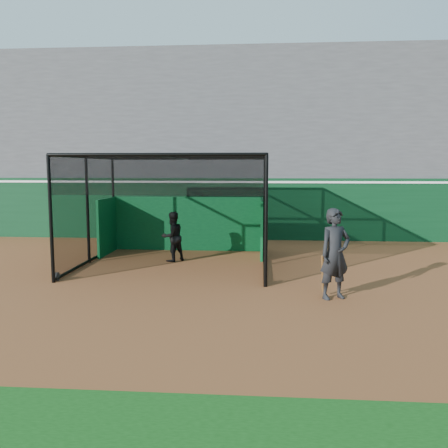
{
  "coord_description": "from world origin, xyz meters",
  "views": [
    {
      "loc": [
        1.98,
        -10.82,
        2.95
      ],
      "look_at": [
        0.96,
        2.0,
        1.4
      ],
      "focal_mm": 38.0,
      "sensor_mm": 36.0,
      "label": 1
    }
  ],
  "objects": [
    {
      "name": "batter",
      "position": [
        -0.79,
        3.69,
        0.78
      ],
      "size": [
        0.96,
        0.96,
        1.56
      ],
      "primitive_type": "imported",
      "rotation": [
        0.0,
        0.0,
        3.92
      ],
      "color": "black",
      "rests_on": "ground"
    },
    {
      "name": "outfield_wall",
      "position": [
        0.0,
        8.5,
        1.29
      ],
      "size": [
        50.0,
        0.5,
        2.5
      ],
      "color": "#093217",
      "rests_on": "ground"
    },
    {
      "name": "grandstand",
      "position": [
        0.0,
        12.27,
        4.48
      ],
      "size": [
        50.0,
        7.85,
        8.95
      ],
      "color": "#4C4C4F",
      "rests_on": "ground"
    },
    {
      "name": "batting_cage",
      "position": [
        -0.62,
        3.27,
        1.62
      ],
      "size": [
        5.52,
        5.21,
        3.25
      ],
      "color": "black",
      "rests_on": "ground"
    },
    {
      "name": "on_deck_player",
      "position": [
        3.63,
        -0.24,
        1.02
      ],
      "size": [
        0.88,
        0.77,
        2.04
      ],
      "color": "black",
      "rests_on": "ground"
    },
    {
      "name": "ground",
      "position": [
        0.0,
        0.0,
        0.0
      ],
      "size": [
        120.0,
        120.0,
        0.0
      ],
      "primitive_type": "plane",
      "color": "brown",
      "rests_on": "ground"
    }
  ]
}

